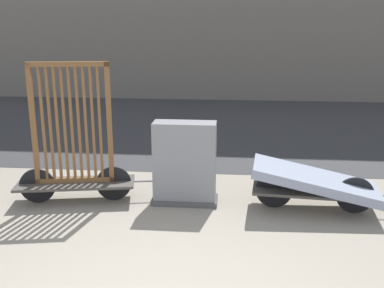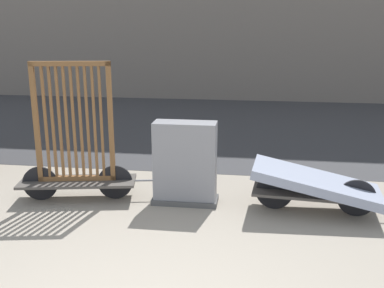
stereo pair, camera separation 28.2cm
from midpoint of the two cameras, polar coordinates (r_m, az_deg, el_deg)
name	(u,v)px [view 2 (the right image)]	position (r m, az deg, el deg)	size (l,w,h in m)	color
road_strip	(221,125)	(11.93, 4.38, 2.44)	(56.00, 8.07, 0.01)	#38383A
bike_cart_with_bedframe	(76,154)	(6.87, -13.36, -1.20)	(2.44, 0.87, 2.08)	#4C4742
bike_cart_with_mattress	(316,185)	(6.58, 16.63, -4.99)	(2.48, 0.98, 0.69)	#4C4742
utility_cabinet	(185,166)	(6.60, 0.35, -2.80)	(0.97, 0.42, 1.23)	#4C4C4C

